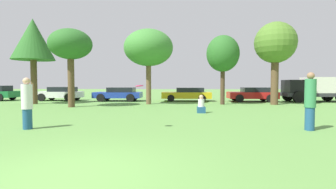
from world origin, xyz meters
TOP-DOWN VIEW (x-y plane):
  - ground_plane at (0.00, 0.00)m, footprint 120.00×120.00m
  - person_thrower at (-3.47, 4.20)m, footprint 0.36×0.36m
  - person_catcher at (6.18, 4.56)m, footprint 0.36×0.36m
  - frisbee at (0.41, 4.39)m, footprint 0.28×0.28m
  - bystander_sitting at (2.87, 9.29)m, footprint 0.44×0.37m
  - tree_0 at (-9.41, 14.30)m, footprint 3.10×3.10m
  - tree_1 at (-5.48, 12.03)m, footprint 2.80×2.80m
  - tree_2 at (-0.69, 14.64)m, footprint 3.67×3.67m
  - tree_3 at (4.83, 14.72)m, footprint 2.41×2.41m
  - tree_4 at (8.61, 14.76)m, footprint 2.98×2.98m
  - parked_car_white at (-9.19, 17.93)m, footprint 3.90×1.99m
  - parked_car_blue at (-3.75, 17.69)m, footprint 4.13×2.09m
  - parked_car_yellow at (2.26, 17.98)m, footprint 4.30×1.88m
  - parked_car_red at (7.85, 17.71)m, footprint 4.04×2.05m
  - delivery_truck_black at (13.16, 17.78)m, footprint 5.48×2.35m

SIDE VIEW (x-z plane):
  - ground_plane at x=0.00m, z-range 0.00..0.00m
  - bystander_sitting at x=2.87m, z-range -0.09..0.87m
  - parked_car_yellow at x=2.26m, z-range 0.04..1.22m
  - parked_car_blue at x=-3.75m, z-range 0.05..1.25m
  - parked_car_red at x=7.85m, z-range 0.04..1.26m
  - parked_car_white at x=-9.19m, z-range 0.04..1.28m
  - person_thrower at x=-3.47m, z-range 0.01..1.79m
  - person_catcher at x=6.18m, z-range 0.01..1.97m
  - delivery_truck_black at x=13.16m, z-range 0.15..2.23m
  - frisbee at x=0.41m, z-range 1.46..1.54m
  - tree_3 at x=4.83m, z-range 1.17..6.28m
  - tree_1 at x=-5.48m, z-range 1.48..6.62m
  - tree_2 at x=-0.69m, z-range 1.40..7.00m
  - tree_4 at x=8.61m, z-range 1.42..7.45m
  - tree_0 at x=-9.41m, z-range 1.60..8.04m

